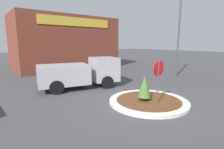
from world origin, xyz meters
name	(u,v)px	position (x,y,z in m)	size (l,w,h in m)	color
ground_plane	(148,103)	(0.00, 0.00, 0.00)	(120.00, 120.00, 0.00)	#474749
traffic_island	(148,101)	(0.00, 0.00, 0.08)	(4.14, 4.14, 0.15)	silver
stop_sign	(158,74)	(0.01, -0.54, 1.62)	(0.79, 0.07, 2.32)	#4C4C51
island_shrub	(145,86)	(-0.22, 0.11, 0.91)	(0.71, 0.71, 1.32)	brown
utility_truck	(80,73)	(-1.29, 5.02, 1.08)	(5.76, 3.26, 2.07)	#B2B2B7
storefront_building	(66,43)	(2.09, 14.82, 3.07)	(11.76, 6.07, 6.13)	brown
light_pole	(179,29)	(7.85, 3.24, 4.38)	(0.70, 0.30, 7.62)	#4C4C51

